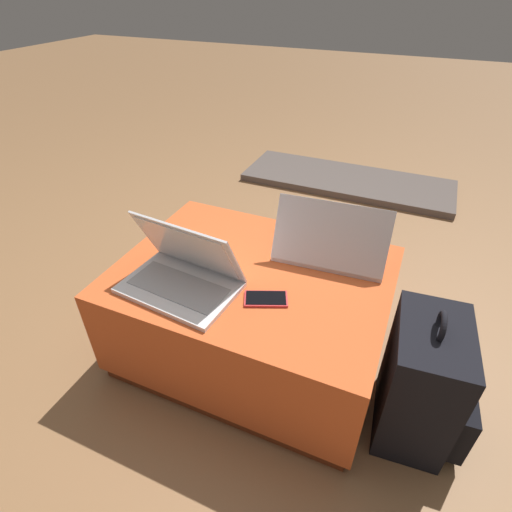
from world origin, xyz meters
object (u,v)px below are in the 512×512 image
object	(u,v)px
laptop_near	(183,274)
laptop_far	(331,246)
cell_phone	(266,299)
backpack	(424,384)

from	to	relation	value
laptop_near	laptop_far	distance (m)	0.51
laptop_far	cell_phone	distance (m)	0.32
laptop_near	laptop_far	world-z (taller)	laptop_near
laptop_far	cell_phone	world-z (taller)	laptop_far
laptop_far	backpack	world-z (taller)	laptop_far
cell_phone	backpack	size ratio (longest dim) A/B	0.31
cell_phone	laptop_near	bearing A→B (deg)	75.91
laptop_near	backpack	xyz separation A→B (m)	(0.77, 0.07, -0.23)
backpack	laptop_far	bearing A→B (deg)	50.51
laptop_far	backpack	size ratio (longest dim) A/B	0.79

